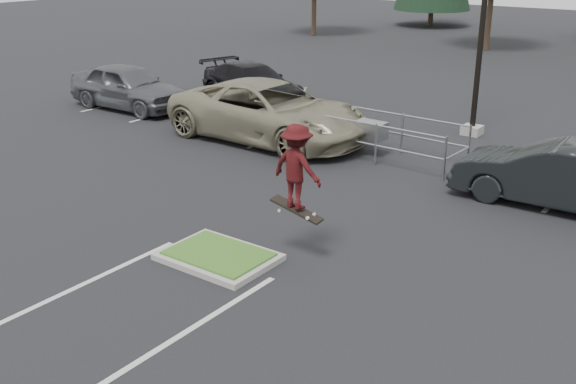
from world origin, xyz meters
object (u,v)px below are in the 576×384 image
Objects in this scene: car_l_tan at (269,112)px; car_l_grey at (128,87)px; car_r_charc at (555,174)px; skateboarder at (297,167)px; cart_corral at (375,131)px; car_l_black at (251,83)px.

car_l_tan reaches higher than car_l_grey.
car_l_grey is 16.02m from car_r_charc.
skateboarder is at bearing -30.82° from car_r_charc.
skateboarder reaches higher than cart_corral.
skateboarder is at bearing -70.39° from cart_corral.
cart_corral is 0.92× the size of car_r_charc.
car_l_grey is at bearing 156.21° from car_l_black.
car_l_tan reaches higher than car_r_charc.
car_l_grey is at bearing 88.70° from car_l_tan.
cart_corral is 5.53m from car_r_charc.
skateboarder is 14.46m from car_l_grey.
car_l_tan is 5.63m from car_l_black.
skateboarder reaches higher than car_l_black.
car_l_tan is 1.35× the size of car_l_grey.
skateboarder reaches higher than car_l_tan.
car_l_black is 13.74m from car_r_charc.
car_l_grey is at bearing -176.56° from cart_corral.
cart_corral is 0.85× the size of car_l_black.
car_l_black is 1.03× the size of car_l_grey.
cart_corral is 0.65× the size of car_l_tan.
car_r_charc is at bearing -115.27° from skateboarder.
car_l_tan is 7.01m from car_l_grey.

